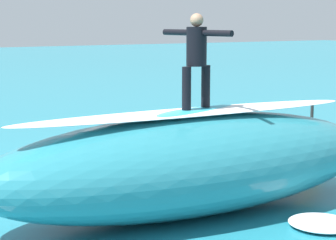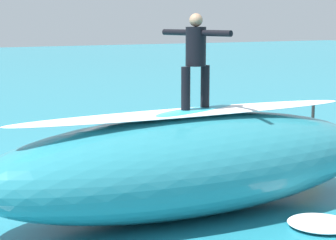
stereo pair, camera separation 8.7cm
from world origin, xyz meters
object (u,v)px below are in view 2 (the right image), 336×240
(surfboard_riding, at_px, (195,111))
(surfer_riding, at_px, (196,54))
(surfer_paddling, at_px, (146,155))
(buoy_marker, at_px, (312,138))
(surfboard_paddling, at_px, (148,162))

(surfboard_riding, height_order, surfer_riding, surfer_riding)
(surfer_paddling, xyz_separation_m, buoy_marker, (-4.13, 1.06, 0.21))
(surfboard_paddling, xyz_separation_m, buoy_marker, (-4.14, 0.94, 0.36))
(surfboard_riding, bearing_deg, buoy_marker, -168.03)
(surfer_paddling, height_order, buoy_marker, buoy_marker)
(surfer_paddling, bearing_deg, surfer_riding, -10.79)
(surfboard_riding, distance_m, buoy_marker, 5.91)
(surfboard_paddling, relative_size, buoy_marker, 1.60)
(surfboard_riding, distance_m, surfer_riding, 0.99)
(surfer_riding, distance_m, surfer_paddling, 4.71)
(surfboard_riding, relative_size, buoy_marker, 1.58)
(surfboard_riding, xyz_separation_m, surfer_paddling, (-0.90, -3.82, -1.61))
(surfboard_paddling, bearing_deg, surfer_riding, -11.13)
(surfboard_riding, height_order, buoy_marker, surfboard_riding)
(surfer_riding, xyz_separation_m, buoy_marker, (-5.03, -2.76, -2.40))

